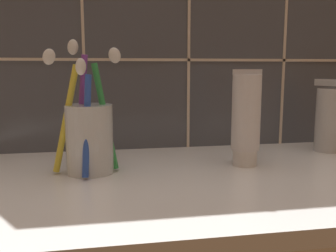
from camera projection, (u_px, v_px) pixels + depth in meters
The scene contains 5 objects.
sink_counter at pixel (205, 182), 53.29cm from camera, with size 75.93×38.80×2.00cm, color white.
tile_wall_backsplash at pixel (178, 28), 68.80cm from camera, with size 85.93×1.72×48.67cm.
toothbrush_cup at pixel (89, 134), 53.43cm from camera, with size 11.07×8.59×19.16cm.
toothpaste_tube at pixel (246, 118), 57.35cm from camera, with size 4.60×4.38×14.83cm.
sink_faucet at pixel (332, 117), 66.97cm from camera, with size 5.80×10.46×13.02cm.
Camera 1 is at (-14.32, -49.68, 17.04)cm, focal length 40.00 mm.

